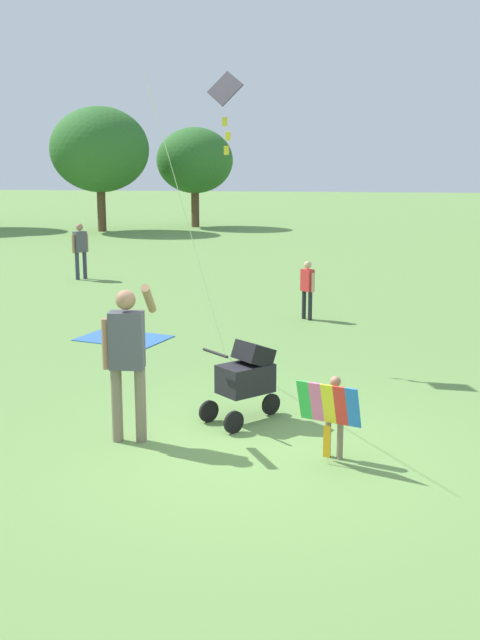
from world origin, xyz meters
name	(u,v)px	position (x,y,z in m)	size (l,w,h in m)	color
ground_plane	(247,449)	(0.00, 0.00, 0.00)	(120.00, 120.00, 0.00)	#668E47
treeline_distant	(356,141)	(1.48, 25.92, 3.78)	(42.23, 7.08, 6.54)	brown
child_with_butterfly_kite	(333,409)	(0.97, -0.17, 0.58)	(0.71, 0.47, 0.94)	#7F705B
person_adult_flyer	(127,351)	(-1.39, 0.09, 1.09)	(0.59, 0.58, 1.88)	#7F705B
stroller	(247,375)	(-0.12, 0.97, 0.61)	(0.98, 0.98, 1.03)	black
kite_adult_black	(222,106)	(-0.85, 3.92, 4.02)	(0.63, 4.10, 4.58)	black
person_couple_left	(80,247)	(-5.86, 11.69, 0.88)	(0.36, 0.38, 1.48)	#33384C
person_back_turned	(307,285)	(0.35, 7.28, 0.70)	(0.29, 0.29, 1.19)	#232328
picnic_blanket	(124,338)	(-2.88, 5.16, 0.01)	(1.55, 1.06, 0.02)	#3366B2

